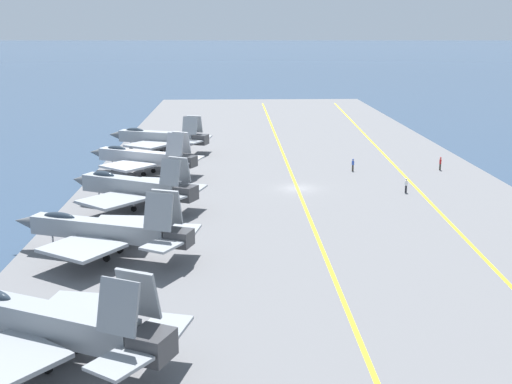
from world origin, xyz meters
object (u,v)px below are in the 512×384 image
Objects in this scene: parked_jet_second at (104,230)px; parked_jet_third at (133,187)px; parked_jet_fifth at (159,137)px; crew_blue_vest at (353,164)px; crew_red_vest at (440,163)px; crew_white_vest at (406,185)px; parked_jet_fourth at (143,157)px; parked_jet_nearest at (47,322)px.

parked_jet_second is 15.17m from parked_jet_third.
parked_jet_fifth is 31.43m from crew_blue_vest.
crew_white_vest is at bearing 146.76° from crew_red_vest.
crew_white_vest is at bearing -108.88° from parked_jet_fourth.
parked_jet_nearest is at bearing 140.70° from crew_white_vest.
parked_jet_nearest is at bearing 142.07° from crew_red_vest.
parked_jet_fifth is at bearing 0.54° from parked_jet_nearest.
parked_jet_fourth is 15.60m from parked_jet_fifth.
parked_jet_nearest is at bearing -179.46° from parked_jet_fifth.
crew_white_vest is (-11.04, -32.27, -1.35)m from parked_jet_fourth.
crew_red_vest is at bearing -110.04° from parked_jet_fifth.
parked_jet_third reaches higher than crew_white_vest.
crew_white_vest is 1.02× the size of crew_blue_vest.
parked_jet_fifth reaches higher than crew_white_vest.
parked_jet_nearest reaches higher than parked_jet_fifth.
crew_red_vest reaches higher than crew_blue_vest.
parked_jet_fourth is at bearing 178.47° from parked_jet_fifth.
crew_white_vest is at bearing -56.65° from parked_jet_second.
crew_red_vest is at bearing -88.46° from parked_jet_fourth.
parked_jet_third is 32.14m from crew_blue_vest.
crew_white_vest is (5.45, -31.11, -1.37)m from parked_jet_third.
parked_jet_nearest reaches higher than crew_blue_vest.
parked_jet_third is at bearing -0.84° from parked_jet_second.
crew_white_vest is at bearing -129.89° from parked_jet_fifth.
crew_white_vest is (-26.63, -31.86, -1.37)m from parked_jet_fifth.
parked_jet_second is 42.46m from crew_blue_vest.
crew_red_vest is (1.08, -40.22, -1.32)m from parked_jet_fourth.
crew_blue_vest is (11.93, 4.11, -0.02)m from crew_white_vest.
crew_blue_vest is at bearing -57.23° from parked_jet_third.
parked_jet_second is at bearing 0.30° from parked_jet_nearest.
parked_jet_third is at bearing -0.23° from parked_jet_nearest.
crew_blue_vest is (-0.18, 12.05, -0.06)m from crew_red_vest.
parked_jet_third reaches higher than crew_red_vest.
parked_jet_third is (15.17, -0.22, -0.03)m from parked_jet_second.
parked_jet_fourth is 34.14m from crew_white_vest.
crew_blue_vest is (50.10, -27.13, -1.48)m from parked_jet_nearest.
parked_jet_fourth is (49.21, 1.03, -0.11)m from parked_jet_nearest.
parked_jet_nearest reaches higher than crew_white_vest.
parked_jet_third is 9.05× the size of crew_white_vest.
parked_jet_second is 1.00× the size of parked_jet_fifth.
parked_jet_fifth is (32.08, 0.74, -0.01)m from parked_jet_third.
parked_jet_nearest is at bearing -179.70° from parked_jet_second.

